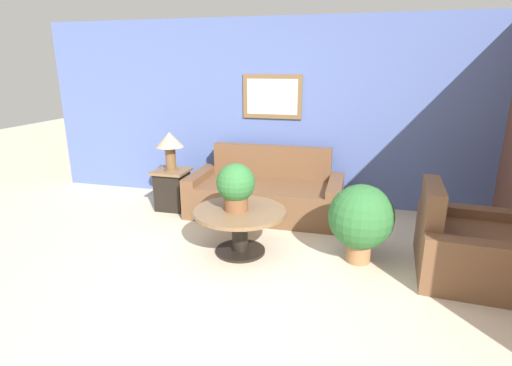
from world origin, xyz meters
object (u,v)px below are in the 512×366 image
armchair (468,248)px  potted_plant_on_table (236,185)px  potted_plant_floor (361,218)px  side_table (173,189)px  couch_main (266,194)px  table_lamp (170,143)px  coffee_table (240,222)px

armchair → potted_plant_on_table: 2.35m
potted_plant_on_table → potted_plant_floor: 1.32m
armchair → side_table: bearing=78.6°
potted_plant_on_table → couch_main: bearing=88.3°
side_table → table_lamp: (-0.00, 0.00, 0.65)m
couch_main → coffee_table: (0.00, -1.22, 0.07)m
armchair → coffee_table: bearing=96.6°
coffee_table → table_lamp: 1.81m
table_lamp → coffee_table: bearing=-39.5°
potted_plant_floor → couch_main: bearing=138.3°
side_table → potted_plant_on_table: 1.75m
couch_main → potted_plant_on_table: bearing=-91.7°
potted_plant_on_table → table_lamp: bearing=139.4°
side_table → table_lamp: table_lamp is taller
potted_plant_floor → armchair: bearing=-0.7°
coffee_table → couch_main: bearing=90.1°
table_lamp → potted_plant_on_table: (1.28, -1.10, -0.18)m
side_table → potted_plant_on_table: potted_plant_on_table is taller
armchair → coffee_table: 2.26m
armchair → side_table: armchair is taller
table_lamp → potted_plant_on_table: table_lamp is taller
couch_main → potted_plant_floor: size_ratio=2.47×
armchair → table_lamp: bearing=78.6°
coffee_table → potted_plant_floor: potted_plant_floor is taller
table_lamp → potted_plant_floor: table_lamp is taller
couch_main → potted_plant_on_table: (-0.04, -1.23, 0.48)m
coffee_table → side_table: side_table is taller
coffee_table → potted_plant_on_table: 0.41m
couch_main → table_lamp: 1.48m
potted_plant_on_table → side_table: bearing=139.4°
couch_main → coffee_table: 1.23m
coffee_table → side_table: bearing=140.5°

